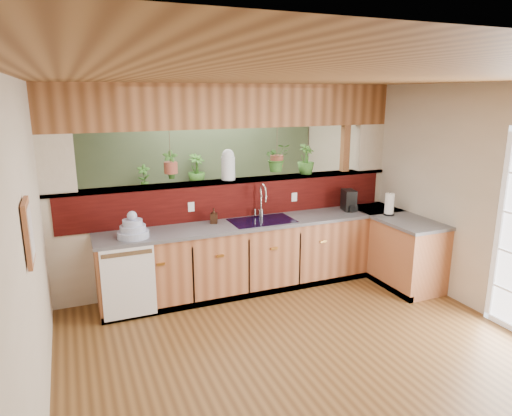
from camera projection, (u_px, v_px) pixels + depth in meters
name	position (u px, v px, depth m)	size (l,w,h in m)	color
ground	(276.00, 322.00, 5.08)	(4.60, 7.00, 0.01)	brown
ceiling	(279.00, 81.00, 4.45)	(4.60, 7.00, 0.01)	brown
wall_back	(191.00, 164.00, 7.90)	(4.60, 0.02, 2.60)	beige
wall_left	(34.00, 235.00, 3.91)	(0.02, 7.00, 2.60)	beige
wall_right	(446.00, 192.00, 5.62)	(0.02, 7.00, 2.60)	beige
pass_through_partition	(236.00, 194.00, 6.01)	(4.60, 0.21, 2.60)	beige
pass_through_ledge	(233.00, 181.00, 5.95)	(4.60, 0.21, 0.04)	brown
header_beam	(232.00, 106.00, 5.72)	(4.60, 0.15, 0.55)	brown
sage_backwall	(192.00, 164.00, 7.88)	(4.55, 0.02, 2.55)	#4B6041
countertop	(306.00, 251.00, 6.06)	(4.14, 1.52, 0.90)	#975734
dishwasher	(129.00, 283.00, 5.01)	(0.58, 0.03, 0.82)	white
navy_sink	(262.00, 227.00, 5.85)	(0.82, 0.50, 0.18)	black
framed_print	(29.00, 232.00, 3.14)	(0.04, 0.35, 0.45)	#975734
faucet	(262.00, 199.00, 5.93)	(0.20, 0.20, 0.45)	#B7B7B2
dish_stack	(133.00, 229.00, 5.12)	(0.35, 0.35, 0.31)	#9EABCD
soap_dispenser	(214.00, 216.00, 5.69)	(0.09, 0.09, 0.19)	#372014
coffee_maker	(349.00, 201.00, 6.31)	(0.15, 0.26, 0.29)	black
paper_towel	(389.00, 205.00, 6.07)	(0.15, 0.15, 0.31)	black
glass_jar	(228.00, 165.00, 5.88)	(0.18, 0.18, 0.40)	silver
ledge_plant_right	(306.00, 159.00, 6.30)	(0.23, 0.23, 0.41)	#316523
hanging_plant_a	(170.00, 156.00, 5.56)	(0.21, 0.17, 0.53)	brown
hanging_plant_b	(277.00, 146.00, 6.08)	(0.34, 0.29, 0.52)	brown
shelving_console	(184.00, 213.00, 7.78)	(1.40, 0.37, 0.93)	black
shelf_plant_a	(144.00, 177.00, 7.39)	(0.21, 0.14, 0.40)	#316523
shelf_plant_b	(196.00, 170.00, 7.70)	(0.30, 0.30, 0.53)	#316523
floor_plant	(269.00, 222.00, 7.69)	(0.68, 0.59, 0.75)	#316523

